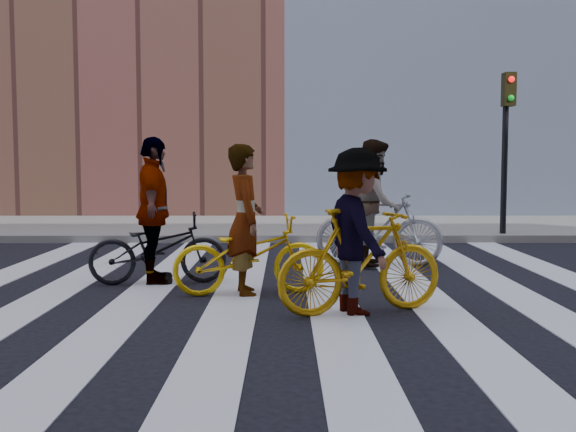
{
  "coord_description": "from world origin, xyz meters",
  "views": [
    {
      "loc": [
        0.02,
        -8.06,
        1.56
      ],
      "look_at": [
        0.06,
        0.3,
        0.9
      ],
      "focal_mm": 42.0,
      "sensor_mm": 36.0,
      "label": 1
    }
  ],
  "objects_px": {
    "rider_right": "(357,231)",
    "bike_dark_rear": "(158,248)",
    "bike_yellow_right": "(361,261)",
    "bike_silver_mid": "(379,228)",
    "bike_yellow_left": "(249,255)",
    "rider_mid": "(376,203)",
    "rider_left": "(245,220)",
    "rider_rear": "(154,211)",
    "traffic_signal": "(507,127)"
  },
  "relations": [
    {
      "from": "bike_silver_mid",
      "to": "bike_yellow_right",
      "type": "xyz_separation_m",
      "value": [
        -0.63,
        -3.3,
        -0.03
      ]
    },
    {
      "from": "bike_yellow_left",
      "to": "rider_left",
      "type": "relative_size",
      "value": 1.01
    },
    {
      "from": "bike_dark_rear",
      "to": "rider_mid",
      "type": "relative_size",
      "value": 0.92
    },
    {
      "from": "rider_rear",
      "to": "bike_yellow_right",
      "type": "bearing_deg",
      "value": -134.65
    },
    {
      "from": "bike_yellow_right",
      "to": "rider_left",
      "type": "distance_m",
      "value": 1.67
    },
    {
      "from": "bike_dark_rear",
      "to": "rider_mid",
      "type": "bearing_deg",
      "value": -72.29
    },
    {
      "from": "traffic_signal",
      "to": "rider_left",
      "type": "relative_size",
      "value": 1.87
    },
    {
      "from": "bike_yellow_left",
      "to": "bike_dark_rear",
      "type": "height_order",
      "value": "bike_yellow_left"
    },
    {
      "from": "bike_yellow_right",
      "to": "rider_right",
      "type": "relative_size",
      "value": 1.06
    },
    {
      "from": "bike_yellow_left",
      "to": "rider_right",
      "type": "bearing_deg",
      "value": -142.75
    },
    {
      "from": "bike_silver_mid",
      "to": "bike_dark_rear",
      "type": "xyz_separation_m",
      "value": [
        -3.06,
        -1.55,
        -0.12
      ]
    },
    {
      "from": "bike_dark_rear",
      "to": "rider_right",
      "type": "height_order",
      "value": "rider_right"
    },
    {
      "from": "rider_right",
      "to": "rider_rear",
      "type": "relative_size",
      "value": 0.9
    },
    {
      "from": "rider_right",
      "to": "bike_yellow_right",
      "type": "bearing_deg",
      "value": -108.02
    },
    {
      "from": "rider_left",
      "to": "rider_right",
      "type": "xyz_separation_m",
      "value": [
        1.21,
        -1.04,
        -0.03
      ]
    },
    {
      "from": "bike_yellow_right",
      "to": "rider_left",
      "type": "bearing_deg",
      "value": 32.62
    },
    {
      "from": "bike_yellow_right",
      "to": "rider_mid",
      "type": "xyz_separation_m",
      "value": [
        0.58,
        3.3,
        0.41
      ]
    },
    {
      "from": "rider_right",
      "to": "rider_left",
      "type": "bearing_deg",
      "value": 31.48
    },
    {
      "from": "bike_yellow_right",
      "to": "rider_right",
      "type": "xyz_separation_m",
      "value": [
        -0.05,
        0.0,
        0.31
      ]
    },
    {
      "from": "bike_silver_mid",
      "to": "bike_dark_rear",
      "type": "bearing_deg",
      "value": 129.83
    },
    {
      "from": "rider_left",
      "to": "bike_yellow_left",
      "type": "bearing_deg",
      "value": -101.05
    },
    {
      "from": "bike_yellow_right",
      "to": "rider_mid",
      "type": "height_order",
      "value": "rider_mid"
    },
    {
      "from": "bike_yellow_left",
      "to": "bike_silver_mid",
      "type": "relative_size",
      "value": 0.94
    },
    {
      "from": "bike_yellow_left",
      "to": "rider_left",
      "type": "distance_m",
      "value": 0.42
    },
    {
      "from": "rider_left",
      "to": "rider_rear",
      "type": "xyz_separation_m",
      "value": [
        -1.22,
        0.71,
        0.06
      ]
    },
    {
      "from": "rider_right",
      "to": "rider_rear",
      "type": "height_order",
      "value": "rider_rear"
    },
    {
      "from": "traffic_signal",
      "to": "rider_left",
      "type": "bearing_deg",
      "value": -131.66
    },
    {
      "from": "bike_silver_mid",
      "to": "rider_mid",
      "type": "height_order",
      "value": "rider_mid"
    },
    {
      "from": "rider_left",
      "to": "rider_right",
      "type": "height_order",
      "value": "rider_left"
    },
    {
      "from": "rider_left",
      "to": "rider_rear",
      "type": "distance_m",
      "value": 1.41
    },
    {
      "from": "bike_yellow_right",
      "to": "bike_dark_rear",
      "type": "bearing_deg",
      "value": 36.26
    },
    {
      "from": "bike_silver_mid",
      "to": "rider_left",
      "type": "bearing_deg",
      "value": 153.04
    },
    {
      "from": "bike_dark_rear",
      "to": "rider_left",
      "type": "height_order",
      "value": "rider_left"
    },
    {
      "from": "traffic_signal",
      "to": "bike_dark_rear",
      "type": "height_order",
      "value": "traffic_signal"
    },
    {
      "from": "bike_silver_mid",
      "to": "rider_rear",
      "type": "bearing_deg",
      "value": 129.45
    },
    {
      "from": "traffic_signal",
      "to": "bike_yellow_left",
      "type": "xyz_separation_m",
      "value": [
        -4.8,
        -5.46,
        -1.81
      ]
    },
    {
      "from": "rider_right",
      "to": "rider_rear",
      "type": "xyz_separation_m",
      "value": [
        -2.43,
        1.75,
        0.09
      ]
    },
    {
      "from": "rider_right",
      "to": "bike_dark_rear",
      "type": "bearing_deg",
      "value": 35.69
    },
    {
      "from": "bike_dark_rear",
      "to": "rider_rear",
      "type": "height_order",
      "value": "rider_rear"
    },
    {
      "from": "bike_dark_rear",
      "to": "rider_mid",
      "type": "distance_m",
      "value": 3.42
    },
    {
      "from": "bike_silver_mid",
      "to": "bike_yellow_left",
      "type": "bearing_deg",
      "value": 153.79
    },
    {
      "from": "bike_silver_mid",
      "to": "rider_mid",
      "type": "distance_m",
      "value": 0.38
    },
    {
      "from": "bike_yellow_left",
      "to": "rider_left",
      "type": "xyz_separation_m",
      "value": [
        -0.05,
        0.0,
        0.42
      ]
    },
    {
      "from": "bike_yellow_left",
      "to": "rider_right",
      "type": "height_order",
      "value": "rider_right"
    },
    {
      "from": "rider_left",
      "to": "rider_right",
      "type": "relative_size",
      "value": 1.04
    },
    {
      "from": "bike_yellow_left",
      "to": "bike_yellow_right",
      "type": "distance_m",
      "value": 1.6
    },
    {
      "from": "bike_dark_rear",
      "to": "rider_right",
      "type": "bearing_deg",
      "value": -135.77
    },
    {
      "from": "bike_dark_rear",
      "to": "rider_mid",
      "type": "height_order",
      "value": "rider_mid"
    },
    {
      "from": "bike_dark_rear",
      "to": "rider_right",
      "type": "distance_m",
      "value": 2.98
    },
    {
      "from": "bike_dark_rear",
      "to": "rider_rear",
      "type": "relative_size",
      "value": 0.92
    }
  ]
}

